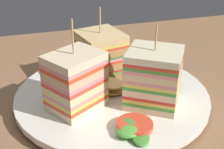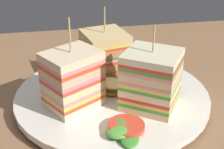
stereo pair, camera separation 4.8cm
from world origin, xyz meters
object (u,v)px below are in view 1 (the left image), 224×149
Objects in this scene: sandwich_wedge_1 at (153,78)px; sandwich_wedge_2 at (103,54)px; plate at (112,96)px; chip_pile at (111,86)px; sandwich_wedge_0 at (76,82)px.

sandwich_wedge_2 is at bearing -35.74° from sandwich_wedge_1.
chip_pile is at bearing -67.45° from plate.
sandwich_wedge_0 is at bearing 25.59° from chip_pile.
plate is 7.83cm from sandwich_wedge_2.
sandwich_wedge_2 is (4.17, -11.14, -0.43)cm from sandwich_wedge_1.
sandwich_wedge_0 is at bearing -47.69° from sandwich_wedge_2.
chip_pile is (0.52, 6.29, -2.67)cm from sandwich_wedge_2.
sandwich_wedge_2 reaches higher than plate.
sandwich_wedge_2 is at bearing 22.92° from sandwich_wedge_0.
sandwich_wedge_2 reaches higher than chip_pile.
sandwich_wedge_0 reaches higher than plate.
sandwich_wedge_0 reaches higher than chip_pile.
sandwich_wedge_2 is (-0.44, -6.51, 4.33)cm from plate.
chip_pile is at bearing -17.30° from sandwich_wedge_2.
sandwich_wedge_1 is at bearing 7.97° from sandwich_wedge_2.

